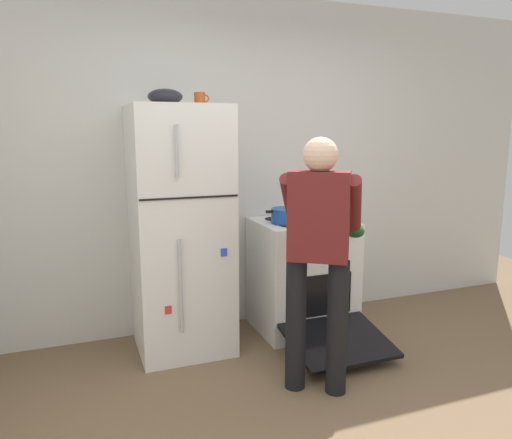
% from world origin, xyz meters
% --- Properties ---
extents(kitchen_wall_back, '(6.00, 0.10, 2.70)m').
position_xyz_m(kitchen_wall_back, '(0.00, 1.95, 1.35)').
color(kitchen_wall_back, silver).
rests_on(kitchen_wall_back, ground).
extents(refrigerator, '(0.68, 0.72, 1.81)m').
position_xyz_m(refrigerator, '(-0.53, 1.57, 0.91)').
color(refrigerator, white).
rests_on(refrigerator, ground).
extents(stove_range, '(0.76, 1.22, 0.92)m').
position_xyz_m(stove_range, '(0.47, 1.55, 0.45)').
color(stove_range, white).
rests_on(stove_range, ground).
extents(person_cook, '(0.68, 0.73, 1.60)m').
position_xyz_m(person_cook, '(0.14, 0.67, 0.96)').
color(person_cook, black).
rests_on(person_cook, ground).
extents(red_pot, '(0.36, 0.26, 0.11)m').
position_xyz_m(red_pot, '(0.31, 1.52, 0.98)').
color(red_pot, '#19479E').
rests_on(red_pot, stove_range).
extents(coffee_mug, '(0.11, 0.08, 0.10)m').
position_xyz_m(coffee_mug, '(-0.35, 1.62, 1.86)').
color(coffee_mug, '#B24C1E').
rests_on(coffee_mug, refrigerator).
extents(pepper_mill, '(0.05, 0.05, 0.15)m').
position_xyz_m(pepper_mill, '(0.77, 1.77, 1.00)').
color(pepper_mill, brown).
rests_on(pepper_mill, stove_range).
extents(mixing_bowl, '(0.24, 0.24, 0.11)m').
position_xyz_m(mixing_bowl, '(-0.61, 1.57, 1.87)').
color(mixing_bowl, black).
rests_on(mixing_bowl, refrigerator).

